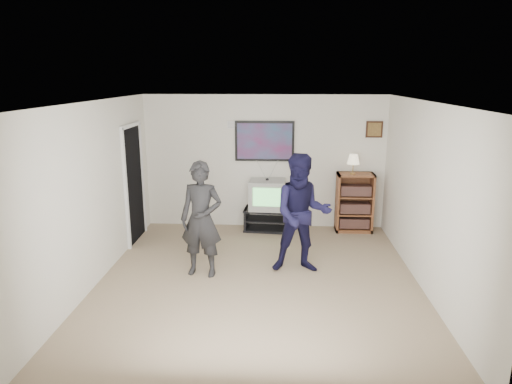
# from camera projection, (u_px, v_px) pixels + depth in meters

# --- Properties ---
(room_shell) EXTENTS (4.51, 5.00, 2.51)m
(room_shell) POSITION_uv_depth(u_px,v_px,m) (259.00, 190.00, 6.49)
(room_shell) COLOR #7E6650
(room_shell) RESTS_ON ground
(media_stand) EXTENTS (0.88, 0.54, 0.42)m
(media_stand) POSITION_uv_depth(u_px,v_px,m) (267.00, 219.00, 8.57)
(media_stand) COLOR black
(media_stand) RESTS_ON room_shell
(crt_television) EXTENTS (0.67, 0.58, 0.54)m
(crt_television) POSITION_uv_depth(u_px,v_px,m) (267.00, 194.00, 8.45)
(crt_television) COLOR #9E9F9A
(crt_television) RESTS_ON media_stand
(bookshelf) EXTENTS (0.67, 0.38, 1.10)m
(bookshelf) POSITION_uv_depth(u_px,v_px,m) (354.00, 202.00, 8.45)
(bookshelf) COLOR brown
(bookshelf) RESTS_ON room_shell
(table_lamp) EXTENTS (0.23, 0.23, 0.36)m
(table_lamp) POSITION_uv_depth(u_px,v_px,m) (353.00, 164.00, 8.23)
(table_lamp) COLOR #FFEDC1
(table_lamp) RESTS_ON bookshelf
(person_tall) EXTENTS (0.66, 0.48, 1.68)m
(person_tall) POSITION_uv_depth(u_px,v_px,m) (201.00, 219.00, 6.50)
(person_tall) COLOR black
(person_tall) RESTS_ON room_shell
(person_short) EXTENTS (0.89, 0.70, 1.77)m
(person_short) POSITION_uv_depth(u_px,v_px,m) (302.00, 214.00, 6.61)
(person_short) COLOR black
(person_short) RESTS_ON room_shell
(controller_left) EXTENTS (0.05, 0.13, 0.04)m
(controller_left) POSITION_uv_depth(u_px,v_px,m) (201.00, 187.00, 6.64)
(controller_left) COLOR white
(controller_left) RESTS_ON person_tall
(controller_right) EXTENTS (0.07, 0.13, 0.04)m
(controller_right) POSITION_uv_depth(u_px,v_px,m) (302.00, 202.00, 6.78)
(controller_right) COLOR white
(controller_right) RESTS_ON person_short
(poster) EXTENTS (1.10, 0.03, 0.75)m
(poster) POSITION_uv_depth(u_px,v_px,m) (265.00, 141.00, 8.45)
(poster) COLOR black
(poster) RESTS_ON room_shell
(air_vent) EXTENTS (0.28, 0.02, 0.14)m
(air_vent) POSITION_uv_depth(u_px,v_px,m) (235.00, 125.00, 8.41)
(air_vent) COLOR white
(air_vent) RESTS_ON room_shell
(small_picture) EXTENTS (0.30, 0.03, 0.30)m
(small_picture) POSITION_uv_depth(u_px,v_px,m) (374.00, 129.00, 8.30)
(small_picture) COLOR black
(small_picture) RESTS_ON room_shell
(doorway) EXTENTS (0.03, 0.85, 2.00)m
(doorway) POSITION_uv_depth(u_px,v_px,m) (134.00, 185.00, 7.88)
(doorway) COLOR black
(doorway) RESTS_ON room_shell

